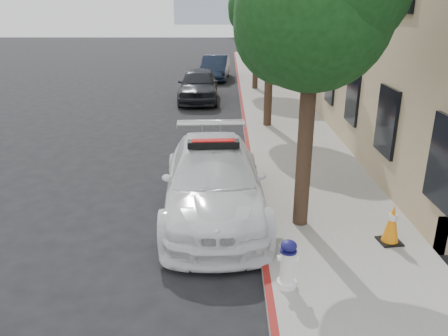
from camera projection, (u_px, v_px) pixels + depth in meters
ground at (172, 191)px, 10.96m from camera, size 120.00×120.00×0.00m
sidewalk at (275, 105)px, 20.29m from camera, size 3.20×50.00×0.15m
curb_strip at (242, 105)px, 20.30m from camera, size 0.12×50.00×0.15m
tree_near at (316, 11)px, 7.57m from camera, size 2.92×2.82×5.62m
tree_mid at (272, 13)px, 15.12m from camera, size 2.77×2.64×5.43m
tree_far at (257, 6)px, 22.55m from camera, size 3.10×3.00×5.81m
police_car at (214, 180)px, 9.56m from camera, size 2.46×5.41×1.69m
parked_car_mid at (198, 85)px, 21.25m from camera, size 2.02×4.70×1.58m
parked_car_far at (215, 68)px, 27.69m from camera, size 1.86×4.58×1.48m
fire_hydrant at (288, 264)px, 6.82m from camera, size 0.35×0.31×0.82m
traffic_cone at (392, 224)px, 8.13m from camera, size 0.46×0.46×0.77m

